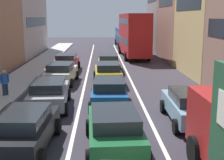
# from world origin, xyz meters

# --- Properties ---
(sidewalk_left) EXTENTS (2.60, 64.00, 0.14)m
(sidewalk_left) POSITION_xyz_m (-6.70, 20.00, 0.07)
(sidewalk_left) COLOR #B0B0B0
(sidewalk_left) RESTS_ON ground
(lane_stripe_left) EXTENTS (0.16, 60.00, 0.01)m
(lane_stripe_left) POSITION_xyz_m (-1.70, 20.00, 0.01)
(lane_stripe_left) COLOR silver
(lane_stripe_left) RESTS_ON ground
(lane_stripe_right) EXTENTS (0.16, 60.00, 0.01)m
(lane_stripe_right) POSITION_xyz_m (1.70, 20.00, 0.01)
(lane_stripe_right) COLOR silver
(lane_stripe_right) RESTS_ON ground
(building_row_right) EXTENTS (7.20, 43.90, 13.35)m
(building_row_right) POSITION_xyz_m (9.90, 23.84, 5.52)
(building_row_right) COLOR gray
(building_row_right) RESTS_ON ground
(sedan_centre_lane_second) EXTENTS (2.21, 4.37, 1.49)m
(sedan_centre_lane_second) POSITION_xyz_m (-0.09, 7.29, 0.80)
(sedan_centre_lane_second) COLOR #19592D
(sedan_centre_lane_second) RESTS_ON ground
(wagon_left_lane_second) EXTENTS (2.21, 4.37, 1.49)m
(wagon_left_lane_second) POSITION_xyz_m (-3.32, 7.39, 0.80)
(wagon_left_lane_second) COLOR black
(wagon_left_lane_second) RESTS_ON ground
(hatchback_centre_lane_third) EXTENTS (2.14, 4.34, 1.49)m
(hatchback_centre_lane_third) POSITION_xyz_m (-0.12, 12.85, 0.80)
(hatchback_centre_lane_third) COLOR #194C8C
(hatchback_centre_lane_third) RESTS_ON ground
(sedan_left_lane_third) EXTENTS (2.23, 4.38, 1.49)m
(sedan_left_lane_third) POSITION_xyz_m (-3.27, 12.63, 0.80)
(sedan_left_lane_third) COLOR gray
(sedan_left_lane_third) RESTS_ON ground
(coupe_centre_lane_fourth) EXTENTS (2.15, 4.35, 1.49)m
(coupe_centre_lane_fourth) POSITION_xyz_m (-0.05, 18.69, 0.80)
(coupe_centre_lane_fourth) COLOR #B29319
(coupe_centre_lane_fourth) RESTS_ON ground
(sedan_left_lane_fourth) EXTENTS (2.27, 4.40, 1.49)m
(sedan_left_lane_fourth) POSITION_xyz_m (-3.40, 18.76, 0.80)
(sedan_left_lane_fourth) COLOR beige
(sedan_left_lane_fourth) RESTS_ON ground
(sedan_centre_lane_fifth) EXTENTS (2.16, 4.35, 1.49)m
(sedan_centre_lane_fifth) POSITION_xyz_m (0.15, 23.70, 0.80)
(sedan_centre_lane_fifth) COLOR silver
(sedan_centre_lane_fifth) RESTS_ON ground
(sedan_left_lane_fifth) EXTENTS (2.15, 4.34, 1.49)m
(sedan_left_lane_fifth) POSITION_xyz_m (-3.57, 24.10, 0.80)
(sedan_left_lane_fifth) COLOR #A51E1E
(sedan_left_lane_fifth) RESTS_ON ground
(sedan_right_lane_behind_truck) EXTENTS (2.12, 4.33, 1.49)m
(sedan_right_lane_behind_truck) POSITION_xyz_m (3.44, 10.08, 0.80)
(sedan_right_lane_behind_truck) COLOR #759EB7
(sedan_right_lane_behind_truck) RESTS_ON ground
(bus_mid_queue_primary) EXTENTS (3.05, 10.57, 5.06)m
(bus_mid_queue_primary) POSITION_xyz_m (3.33, 33.24, 2.83)
(bus_mid_queue_primary) COLOR #B21919
(bus_mid_queue_primary) RESTS_ON ground
(bus_far_queue_secondary) EXTENTS (2.92, 10.54, 2.90)m
(bus_far_queue_secondary) POSITION_xyz_m (3.40, 46.53, 1.76)
(bus_far_queue_secondary) COLOR navy
(bus_far_queue_secondary) RESTS_ON ground
(pedestrian_far_sidewalk) EXTENTS (0.44, 0.38, 1.66)m
(pedestrian_far_sidewalk) POSITION_xyz_m (-6.23, 14.88, 0.95)
(pedestrian_far_sidewalk) COLOR #262D47
(pedestrian_far_sidewalk) RESTS_ON ground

